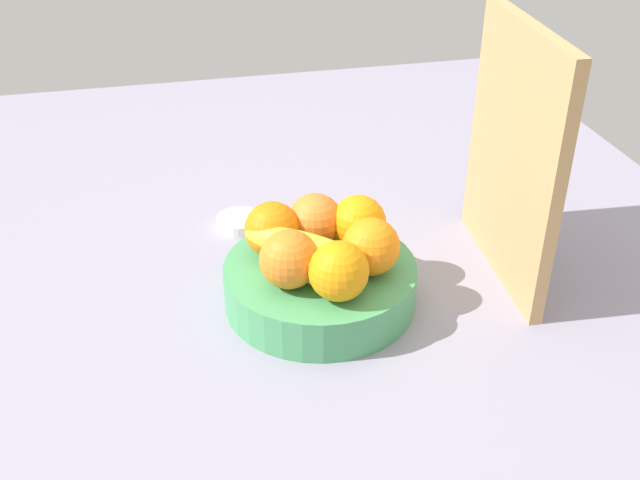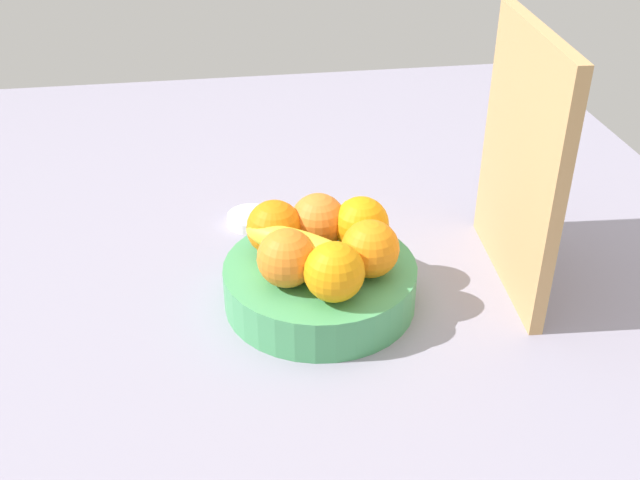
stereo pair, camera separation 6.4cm
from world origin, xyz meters
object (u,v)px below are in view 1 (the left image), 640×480
at_px(orange_front_left, 358,223).
at_px(jar_lid, 240,222).
at_px(orange_center, 272,230).
at_px(cutting_board, 514,156).
at_px(orange_top_stack, 371,247).
at_px(orange_back_left, 289,259).
at_px(fruit_bowl, 320,284).
at_px(orange_back_right, 339,271).
at_px(orange_front_right, 315,221).
at_px(banana_bunch, 303,256).

height_order(orange_front_left, jar_lid, orange_front_left).
height_order(orange_center, cutting_board, cutting_board).
height_order(orange_front_left, orange_top_stack, same).
xyz_separation_m(orange_back_left, orange_top_stack, (-0.01, 0.11, 0.00)).
height_order(fruit_bowl, jar_lid, fruit_bowl).
distance_m(orange_back_right, cutting_board, 0.30).
relative_size(cutting_board, jar_lid, 4.91).
bearing_deg(orange_center, cutting_board, 86.66).
height_order(fruit_bowl, cutting_board, cutting_board).
height_order(orange_front_left, cutting_board, cutting_board).
bearing_deg(orange_back_left, orange_front_left, 121.98).
bearing_deg(cutting_board, orange_center, -89.51).
relative_size(orange_back_right, jar_lid, 1.04).
distance_m(fruit_bowl, orange_front_right, 0.09).
distance_m(orange_front_left, orange_back_right, 0.12).
xyz_separation_m(fruit_bowl, cutting_board, (-0.02, 0.27, 0.15)).
distance_m(orange_top_stack, jar_lid, 0.30).
bearing_deg(orange_top_stack, orange_center, -121.49).
xyz_separation_m(orange_back_left, cutting_board, (-0.06, 0.32, 0.08)).
relative_size(orange_front_right, orange_back_right, 1.00).
bearing_deg(cutting_board, fruit_bowl, -81.18).
bearing_deg(orange_front_left, orange_back_left, -58.02).
bearing_deg(orange_center, orange_top_stack, 58.51).
relative_size(fruit_bowl, orange_top_stack, 3.41).
bearing_deg(orange_front_left, orange_center, -94.01).
height_order(banana_bunch, cutting_board, cutting_board).
bearing_deg(orange_front_right, cutting_board, 83.80).
bearing_deg(cutting_board, banana_bunch, -78.05).
relative_size(banana_bunch, jar_lid, 2.20).
xyz_separation_m(orange_back_right, cutting_board, (-0.10, 0.27, 0.08)).
distance_m(orange_center, orange_back_left, 0.08).
relative_size(orange_front_right, orange_center, 1.00).
bearing_deg(orange_front_right, banana_bunch, -24.00).
bearing_deg(fruit_bowl, banana_bunch, -54.37).
relative_size(fruit_bowl, orange_front_right, 3.41).
bearing_deg(jar_lid, banana_bunch, 12.04).
xyz_separation_m(fruit_bowl, orange_back_left, (0.03, -0.05, 0.07)).
bearing_deg(orange_center, orange_back_left, 5.70).
bearing_deg(orange_front_left, cutting_board, 87.04).
bearing_deg(orange_front_left, fruit_bowl, -60.56).
xyz_separation_m(orange_front_left, orange_center, (-0.01, -0.12, 0.00)).
bearing_deg(orange_back_left, orange_back_right, 53.47).
height_order(orange_front_left, orange_back_left, same).
distance_m(orange_center, orange_top_stack, 0.14).
relative_size(fruit_bowl, orange_back_right, 3.41).
bearing_deg(orange_front_right, orange_top_stack, 34.28).
height_order(banana_bunch, jar_lid, banana_bunch).
bearing_deg(jar_lid, fruit_bowl, 19.18).
relative_size(orange_center, orange_top_stack, 1.00).
height_order(orange_front_right, cutting_board, cutting_board).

